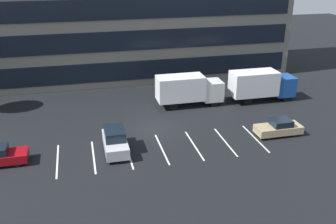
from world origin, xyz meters
The scene contains 7 objects.
ground_plane centered at (0.00, 0.00, 0.00)m, with size 120.00×120.00×0.00m, color black.
office_building centered at (0.00, 17.95, 9.00)m, with size 41.21×10.85×18.00m.
lot_markings centered at (0.00, -4.01, 0.00)m, with size 16.94×5.40×0.01m.
box_truck_blue centered at (12.97, 4.52, 1.88)m, with size 7.22×2.39×3.35m.
box_truck_white centered at (4.86, 4.93, 1.85)m, with size 7.08×2.34×3.28m.
suv_silver centered at (-3.78, -3.50, 0.94)m, with size 1.82×4.29×1.94m.
sedan_tan centered at (10.70, -3.80, 0.69)m, with size 4.10×1.71×1.47m.
Camera 1 is at (-6.07, -31.59, 15.11)m, focal length 41.09 mm.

